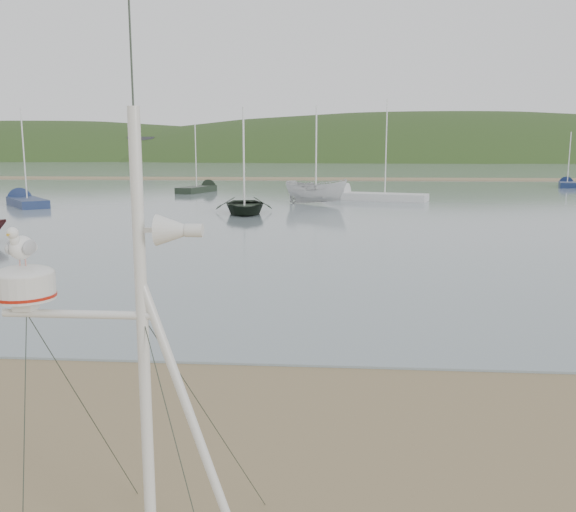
# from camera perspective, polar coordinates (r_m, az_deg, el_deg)

# --- Properties ---
(ground) EXTENTS (560.00, 560.00, 0.00)m
(ground) POSITION_cam_1_polar(r_m,az_deg,el_deg) (6.94, -16.79, -20.96)
(ground) COLOR olive
(ground) RESTS_ON ground
(water) EXTENTS (560.00, 256.00, 0.04)m
(water) POSITION_cam_1_polar(r_m,az_deg,el_deg) (137.59, 3.55, 8.37)
(water) COLOR slate
(water) RESTS_ON ground
(sandbar) EXTENTS (560.00, 7.00, 0.07)m
(sandbar) POSITION_cam_1_polar(r_m,az_deg,el_deg) (75.64, 2.75, 7.23)
(sandbar) COLOR olive
(sandbar) RESTS_ON water
(hill_ridge) EXTENTS (620.00, 180.00, 80.00)m
(hill_ridge) POSITION_cam_1_polar(r_m,az_deg,el_deg) (242.18, 8.32, 4.24)
(hill_ridge) COLOR #223816
(hill_ridge) RESTS_ON ground
(far_cottages) EXTENTS (294.40, 6.30, 8.00)m
(far_cottages) POSITION_cam_1_polar(r_m,az_deg,el_deg) (201.53, 4.75, 9.95)
(far_cottages) COLOR silver
(far_cottages) RESTS_ON ground
(mast_rig) EXTENTS (2.07, 2.21, 4.66)m
(mast_rig) POSITION_cam_1_polar(r_m,az_deg,el_deg) (5.38, -13.77, -16.72)
(mast_rig) COLOR silver
(mast_rig) RESTS_ON ground
(boat_dark) EXTENTS (3.36, 1.47, 4.54)m
(boat_dark) POSITION_cam_1_polar(r_m,az_deg,el_deg) (33.83, -4.14, 7.79)
(boat_dark) COLOR black
(boat_dark) RESTS_ON water
(boat_white) EXTENTS (2.11, 2.08, 4.30)m
(boat_white) POSITION_cam_1_polar(r_m,az_deg,el_deg) (40.03, 2.64, 7.94)
(boat_white) COLOR silver
(boat_white) RESTS_ON water
(sailboat_dark_mid) EXTENTS (3.08, 6.31, 6.13)m
(sailboat_dark_mid) POSITION_cam_1_polar(r_m,az_deg,el_deg) (53.23, -7.76, 6.30)
(sailboat_dark_mid) COLOR black
(sailboat_dark_mid) RESTS_ON ground
(sailboat_blue_near) EXTENTS (5.41, 6.18, 6.60)m
(sailboat_blue_near) POSITION_cam_1_polar(r_m,az_deg,el_deg) (43.51, -23.65, 4.80)
(sailboat_blue_near) COLOR #15234A
(sailboat_blue_near) RESTS_ON ground
(sailboat_white_near) EXTENTS (7.93, 4.18, 7.65)m
(sailboat_white_near) POSITION_cam_1_polar(r_m,az_deg,el_deg) (44.07, 6.34, 5.61)
(sailboat_white_near) COLOR silver
(sailboat_white_near) RESTS_ON ground
(sailboat_blue_far) EXTENTS (2.95, 5.78, 5.64)m
(sailboat_blue_far) POSITION_cam_1_polar(r_m,az_deg,el_deg) (65.98, 24.60, 6.17)
(sailboat_blue_far) COLOR #15234A
(sailboat_blue_far) RESTS_ON ground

